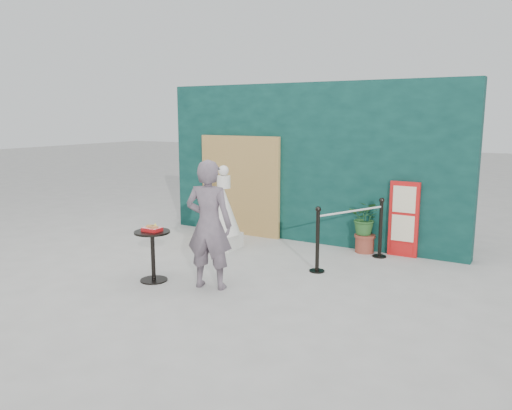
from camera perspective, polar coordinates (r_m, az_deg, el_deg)
name	(u,v)px	position (r m, az deg, el deg)	size (l,w,h in m)	color
ground	(213,287)	(7.19, -4.90, -9.35)	(60.00, 60.00, 0.00)	#ADAAA5
back_wall	(308,163)	(9.56, 5.93, 4.75)	(6.00, 0.30, 3.00)	#092A27
bamboo_fence	(240,186)	(10.10, -1.87, 2.23)	(1.80, 0.08, 2.00)	tan
woman	(209,225)	(6.95, -5.40, -2.26)	(0.66, 0.43, 1.81)	slate
menu_board	(404,219)	(8.89, 16.52, -1.59)	(0.50, 0.07, 1.30)	red
statue	(224,215)	(9.06, -3.67, -1.14)	(0.59, 0.59, 1.52)	silver
cafe_table	(153,248)	(7.45, -11.72, -4.82)	(0.52, 0.52, 0.75)	black
food_basket	(152,229)	(7.38, -11.78, -2.65)	(0.26, 0.19, 0.11)	#B61316
planter	(365,223)	(9.00, 12.40, -1.98)	(0.54, 0.47, 0.93)	brown
stanchion_barrier	(351,235)	(8.25, 10.76, -3.33)	(0.84, 1.54, 1.03)	black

